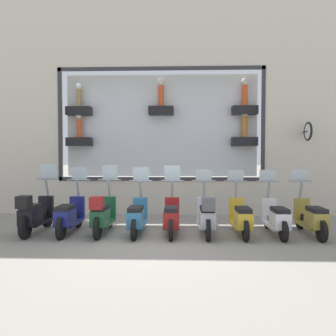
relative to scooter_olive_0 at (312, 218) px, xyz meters
name	(u,v)px	position (x,y,z in m)	size (l,w,h in m)	color
ground_plane	(152,242)	(-0.72, 3.76, -0.43)	(120.00, 120.00, 0.00)	gray
building_facade	(161,44)	(2.89, 3.75, 5.10)	(1.21, 36.00, 10.77)	beige
scooter_olive_0	(312,218)	(0.00, 0.00, 0.00)	(1.80, 0.61, 1.55)	black
scooter_white_1	(276,218)	(0.00, 0.83, -0.01)	(1.79, 0.61, 1.54)	black
scooter_yellow_2	(241,218)	(0.00, 1.67, -0.01)	(1.80, 0.61, 1.54)	black
scooter_silver_3	(206,216)	(-0.06, 2.50, 0.04)	(1.80, 0.60, 1.55)	black
scooter_red_4	(171,217)	(0.00, 3.34, 0.00)	(1.80, 0.60, 1.65)	black
scooter_teal_5	(137,217)	(0.00, 4.17, 0.00)	(1.80, 0.60, 1.60)	black
scooter_green_6	(102,215)	(-0.05, 5.00, 0.06)	(1.81, 0.60, 1.66)	black
scooter_navy_7	(69,216)	(0.00, 5.84, 0.01)	(1.80, 0.61, 1.60)	black
scooter_black_8	(35,214)	(-0.05, 6.67, 0.06)	(1.81, 0.61, 1.70)	black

